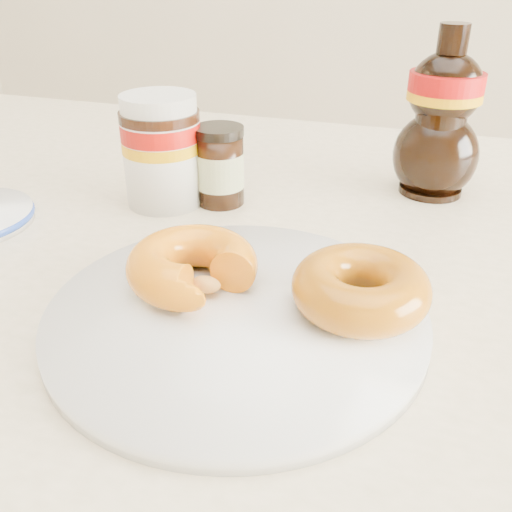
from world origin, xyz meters
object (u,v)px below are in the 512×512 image
(plate, at_px, (236,315))
(syrup_bottle, at_px, (442,113))
(donut_bitten, at_px, (192,265))
(dark_jar, at_px, (220,167))
(dining_table, at_px, (252,308))
(nutella_jar, at_px, (162,146))
(donut_whole, at_px, (361,288))

(plate, distance_m, syrup_bottle, 0.36)
(donut_bitten, distance_m, dark_jar, 0.21)
(dining_table, relative_size, plate, 4.71)
(nutella_jar, relative_size, syrup_bottle, 0.65)
(dining_table, height_order, donut_bitten, donut_bitten)
(plate, relative_size, syrup_bottle, 1.55)
(plate, xyz_separation_m, donut_whole, (0.09, 0.03, 0.03))
(donut_whole, distance_m, dark_jar, 0.27)
(dining_table, bearing_deg, dark_jar, 129.26)
(dark_jar, bearing_deg, donut_whole, -45.33)
(dining_table, bearing_deg, donut_bitten, -95.30)
(nutella_jar, xyz_separation_m, dark_jar, (0.06, 0.02, -0.02))
(donut_whole, bearing_deg, donut_bitten, -176.63)
(donut_bitten, xyz_separation_m, syrup_bottle, (0.18, 0.31, 0.06))
(donut_whole, relative_size, syrup_bottle, 0.56)
(donut_bitten, bearing_deg, syrup_bottle, 57.47)
(syrup_bottle, bearing_deg, dark_jar, -154.85)
(dining_table, height_order, plate, plate)
(nutella_jar, bearing_deg, syrup_bottle, 23.57)
(plate, distance_m, nutella_jar, 0.27)
(syrup_bottle, xyz_separation_m, dark_jar, (-0.23, -0.11, -0.05))
(plate, distance_m, donut_whole, 0.10)
(donut_bitten, distance_m, donut_whole, 0.14)
(dining_table, height_order, syrup_bottle, syrup_bottle)
(donut_whole, bearing_deg, dining_table, 137.98)
(donut_whole, xyz_separation_m, dark_jar, (-0.19, 0.19, 0.01))
(donut_whole, xyz_separation_m, syrup_bottle, (0.04, 0.30, 0.06))
(plate, bearing_deg, donut_whole, 17.68)
(syrup_bottle, bearing_deg, donut_whole, -97.36)
(dining_table, distance_m, dark_jar, 0.16)
(plate, relative_size, donut_bitten, 2.76)
(plate, bearing_deg, nutella_jar, 128.36)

